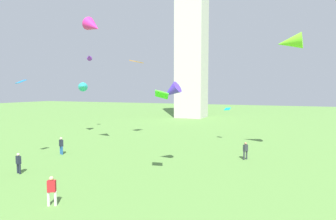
{
  "coord_description": "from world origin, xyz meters",
  "views": [
    {
      "loc": [
        12.71,
        -3.75,
        6.48
      ],
      "look_at": [
        2.58,
        20.16,
        4.59
      ],
      "focal_mm": 28.77,
      "sensor_mm": 36.0,
      "label": 1
    }
  ],
  "objects_px": {
    "person_1": "(245,150)",
    "kite_flying_0": "(21,82)",
    "monument_obelisk": "(192,17)",
    "person_4": "(52,189)",
    "person_3": "(61,145)",
    "person_0": "(19,162)",
    "kite_flying_7": "(89,57)",
    "kite_flying_4": "(227,109)",
    "kite_flying_8": "(83,87)",
    "kite_flying_1": "(137,62)",
    "kite_flying_2": "(162,95)",
    "kite_flying_6": "(290,42)",
    "kite_flying_5": "(93,26)",
    "kite_flying_3": "(171,92)"
  },
  "relations": [
    {
      "from": "person_1",
      "to": "kite_flying_0",
      "type": "distance_m",
      "value": 21.49
    },
    {
      "from": "kite_flying_2",
      "to": "kite_flying_8",
      "type": "bearing_deg",
      "value": -153.03
    },
    {
      "from": "kite_flying_3",
      "to": "kite_flying_4",
      "type": "height_order",
      "value": "kite_flying_3"
    },
    {
      "from": "kite_flying_6",
      "to": "kite_flying_8",
      "type": "height_order",
      "value": "kite_flying_6"
    },
    {
      "from": "kite_flying_2",
      "to": "kite_flying_3",
      "type": "xyz_separation_m",
      "value": [
        -0.39,
        2.63,
        0.21
      ]
    },
    {
      "from": "person_1",
      "to": "person_3",
      "type": "height_order",
      "value": "person_3"
    },
    {
      "from": "monument_obelisk",
      "to": "kite_flying_3",
      "type": "relative_size",
      "value": 27.0
    },
    {
      "from": "kite_flying_2",
      "to": "kite_flying_3",
      "type": "bearing_deg",
      "value": 162.39
    },
    {
      "from": "kite_flying_0",
      "to": "kite_flying_8",
      "type": "xyz_separation_m",
      "value": [
        -5.3,
        14.31,
        -0.24
      ]
    },
    {
      "from": "person_1",
      "to": "kite_flying_7",
      "type": "height_order",
      "value": "kite_flying_7"
    },
    {
      "from": "person_3",
      "to": "kite_flying_4",
      "type": "bearing_deg",
      "value": 67.03
    },
    {
      "from": "person_0",
      "to": "kite_flying_6",
      "type": "distance_m",
      "value": 26.49
    },
    {
      "from": "person_4",
      "to": "kite_flying_2",
      "type": "height_order",
      "value": "kite_flying_2"
    },
    {
      "from": "kite_flying_2",
      "to": "kite_flying_4",
      "type": "bearing_deg",
      "value": 149.33
    },
    {
      "from": "person_4",
      "to": "kite_flying_2",
      "type": "bearing_deg",
      "value": -154.13
    },
    {
      "from": "person_1",
      "to": "person_4",
      "type": "relative_size",
      "value": 0.98
    },
    {
      "from": "kite_flying_8",
      "to": "kite_flying_5",
      "type": "bearing_deg",
      "value": -81.06
    },
    {
      "from": "person_3",
      "to": "kite_flying_0",
      "type": "relative_size",
      "value": 2.04
    },
    {
      "from": "kite_flying_0",
      "to": "kite_flying_6",
      "type": "bearing_deg",
      "value": 124.42
    },
    {
      "from": "monument_obelisk",
      "to": "kite_flying_1",
      "type": "height_order",
      "value": "monument_obelisk"
    },
    {
      "from": "person_3",
      "to": "kite_flying_3",
      "type": "height_order",
      "value": "kite_flying_3"
    },
    {
      "from": "kite_flying_6",
      "to": "kite_flying_4",
      "type": "bearing_deg",
      "value": -119.04
    },
    {
      "from": "kite_flying_4",
      "to": "kite_flying_8",
      "type": "distance_m",
      "value": 21.06
    },
    {
      "from": "person_0",
      "to": "kite_flying_4",
      "type": "relative_size",
      "value": 1.82
    },
    {
      "from": "kite_flying_2",
      "to": "person_0",
      "type": "bearing_deg",
      "value": -102.52
    },
    {
      "from": "person_3",
      "to": "person_0",
      "type": "bearing_deg",
      "value": -51.67
    },
    {
      "from": "person_1",
      "to": "kite_flying_4",
      "type": "xyz_separation_m",
      "value": [
        -3.33,
        8.58,
        3.2
      ]
    },
    {
      "from": "kite_flying_7",
      "to": "kite_flying_3",
      "type": "bearing_deg",
      "value": -71.47
    },
    {
      "from": "kite_flying_4",
      "to": "kite_flying_8",
      "type": "bearing_deg",
      "value": 29.88
    },
    {
      "from": "kite_flying_1",
      "to": "kite_flying_6",
      "type": "xyz_separation_m",
      "value": [
        18.54,
        -2.37,
        0.89
      ]
    },
    {
      "from": "kite_flying_5",
      "to": "kite_flying_7",
      "type": "distance_m",
      "value": 14.3
    },
    {
      "from": "person_3",
      "to": "kite_flying_8",
      "type": "relative_size",
      "value": 0.74
    },
    {
      "from": "kite_flying_2",
      "to": "kite_flying_5",
      "type": "xyz_separation_m",
      "value": [
        -10.86,
        6.49,
        7.08
      ]
    },
    {
      "from": "kite_flying_1",
      "to": "kite_flying_7",
      "type": "bearing_deg",
      "value": 87.88
    },
    {
      "from": "monument_obelisk",
      "to": "person_1",
      "type": "distance_m",
      "value": 46.18
    },
    {
      "from": "kite_flying_1",
      "to": "kite_flying_2",
      "type": "distance_m",
      "value": 18.35
    },
    {
      "from": "person_0",
      "to": "kite_flying_7",
      "type": "distance_m",
      "value": 24.39
    },
    {
      "from": "person_1",
      "to": "kite_flying_0",
      "type": "bearing_deg",
      "value": 148.19
    },
    {
      "from": "monument_obelisk",
      "to": "person_1",
      "type": "bearing_deg",
      "value": -64.73
    },
    {
      "from": "monument_obelisk",
      "to": "person_4",
      "type": "height_order",
      "value": "monument_obelisk"
    },
    {
      "from": "kite_flying_2",
      "to": "kite_flying_5",
      "type": "relative_size",
      "value": 0.55
    },
    {
      "from": "kite_flying_5",
      "to": "person_1",
      "type": "bearing_deg",
      "value": -64.47
    },
    {
      "from": "kite_flying_3",
      "to": "kite_flying_5",
      "type": "xyz_separation_m",
      "value": [
        -10.47,
        3.86,
        6.87
      ]
    },
    {
      "from": "person_1",
      "to": "kite_flying_0",
      "type": "height_order",
      "value": "kite_flying_0"
    },
    {
      "from": "kite_flying_5",
      "to": "person_4",
      "type": "bearing_deg",
      "value": -133.86
    },
    {
      "from": "person_1",
      "to": "kite_flying_6",
      "type": "height_order",
      "value": "kite_flying_6"
    },
    {
      "from": "person_0",
      "to": "kite_flying_5",
      "type": "distance_m",
      "value": 15.37
    },
    {
      "from": "person_3",
      "to": "kite_flying_8",
      "type": "height_order",
      "value": "kite_flying_8"
    },
    {
      "from": "kite_flying_5",
      "to": "kite_flying_7",
      "type": "height_order",
      "value": "kite_flying_5"
    },
    {
      "from": "kite_flying_1",
      "to": "kite_flying_4",
      "type": "distance_m",
      "value": 13.44
    }
  ]
}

